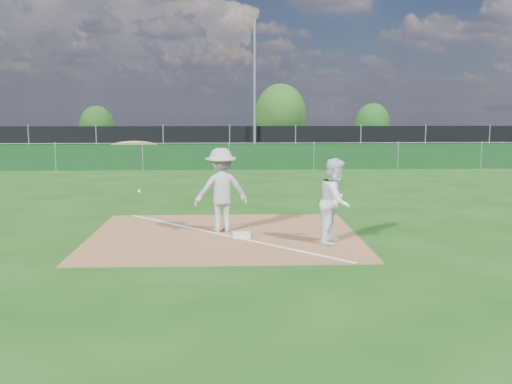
% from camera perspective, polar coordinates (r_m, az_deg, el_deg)
% --- Properties ---
extents(ground, '(90.00, 90.00, 0.00)m').
position_cam_1_polar(ground, '(21.79, -2.82, 0.83)').
color(ground, '#16450E').
rests_on(ground, ground).
extents(infield_dirt, '(6.00, 5.00, 0.02)m').
position_cam_1_polar(infield_dirt, '(12.92, -3.18, -4.36)').
color(infield_dirt, brown).
rests_on(infield_dirt, ground).
extents(foul_line, '(5.01, 5.01, 0.01)m').
position_cam_1_polar(foul_line, '(12.92, -3.18, -4.30)').
color(foul_line, white).
rests_on(foul_line, infield_dirt).
extents(green_fence, '(44.00, 0.05, 1.20)m').
position_cam_1_polar(green_fence, '(26.70, -2.74, 3.51)').
color(green_fence, '#0E3416').
rests_on(green_fence, ground).
extents(dirt_mound, '(3.38, 2.60, 1.17)m').
position_cam_1_polar(dirt_mound, '(30.64, -12.10, 3.93)').
color(dirt_mound, '#9B844A').
rests_on(dirt_mound, ground).
extents(black_fence, '(46.00, 0.04, 1.80)m').
position_cam_1_polar(black_fence, '(34.66, -2.64, 5.12)').
color(black_fence, black).
rests_on(black_fence, ground).
extents(parking_lot, '(46.00, 9.00, 0.01)m').
position_cam_1_polar(parking_lot, '(39.71, -2.59, 4.24)').
color(parking_lot, black).
rests_on(parking_lot, ground).
extents(light_pole, '(0.16, 0.16, 8.00)m').
position_cam_1_polar(light_pole, '(34.35, -0.14, 10.27)').
color(light_pole, slate).
rests_on(light_pole, ground).
extents(first_base, '(0.40, 0.40, 0.08)m').
position_cam_1_polar(first_base, '(12.75, -1.46, -4.30)').
color(first_base, white).
rests_on(first_base, infield_dirt).
extents(play_at_first, '(2.62, 0.99, 1.94)m').
position_cam_1_polar(play_at_first, '(13.17, -3.51, 0.20)').
color(play_at_first, silver).
rests_on(play_at_first, infield_dirt).
extents(runner, '(0.98, 1.08, 1.82)m').
position_cam_1_polar(runner, '(12.20, 7.95, -0.90)').
color(runner, white).
rests_on(runner, ground).
extents(car_left, '(4.95, 2.60, 1.61)m').
position_cam_1_polar(car_left, '(39.76, -12.62, 5.22)').
color(car_left, '#97999E').
rests_on(car_left, parking_lot).
extents(car_mid, '(4.68, 1.97, 1.50)m').
position_cam_1_polar(car_mid, '(39.22, -6.44, 5.25)').
color(car_mid, black).
rests_on(car_mid, parking_lot).
extents(car_right, '(4.58, 3.09, 1.23)m').
position_cam_1_polar(car_right, '(39.37, 6.17, 5.07)').
color(car_right, black).
rests_on(car_right, parking_lot).
extents(tree_left, '(2.58, 2.58, 3.05)m').
position_cam_1_polar(tree_left, '(45.18, -15.64, 6.43)').
color(tree_left, '#382316').
rests_on(tree_left, ground).
extents(tree_mid, '(4.04, 4.04, 4.79)m').
position_cam_1_polar(tree_mid, '(45.62, 2.48, 7.87)').
color(tree_mid, '#382316').
rests_on(tree_mid, ground).
extents(tree_right, '(2.77, 2.77, 3.28)m').
position_cam_1_polar(tree_right, '(47.35, 11.56, 6.78)').
color(tree_right, '#382316').
rests_on(tree_right, ground).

